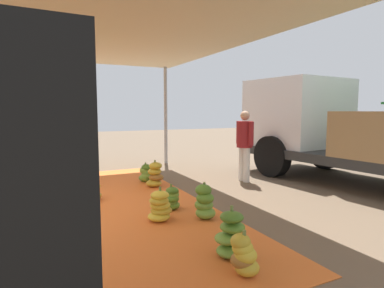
# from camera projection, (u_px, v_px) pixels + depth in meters

# --- Properties ---
(ground_plane) EXTENTS (40.00, 40.00, 0.00)m
(ground_plane) POSITION_uv_depth(u_px,v_px,m) (222.00, 193.00, 6.32)
(ground_plane) COLOR brown
(tarp_orange) EXTENTS (6.58, 4.69, 0.01)m
(tarp_orange) POSITION_uv_depth(u_px,v_px,m) (58.00, 214.00, 5.01)
(tarp_orange) COLOR orange
(tarp_orange) RESTS_ON ground
(tent_canopy) EXTENTS (8.00, 7.00, 2.97)m
(tent_canopy) POSITION_uv_depth(u_px,v_px,m) (43.00, 24.00, 4.68)
(tent_canopy) COLOR #9EA0A5
(tent_canopy) RESTS_ON ground
(banana_bunch_0) EXTENTS (0.28, 0.27, 0.54)m
(banana_bunch_0) POSITION_uv_depth(u_px,v_px,m) (32.00, 188.00, 5.72)
(banana_bunch_0) COLOR #6B9E38
(banana_bunch_0) RESTS_ON tarp_orange
(banana_bunch_1) EXTENTS (0.42, 0.42, 0.47)m
(banana_bunch_1) POSITION_uv_depth(u_px,v_px,m) (29.00, 183.00, 6.24)
(banana_bunch_1) COLOR #518428
(banana_bunch_1) RESTS_ON tarp_orange
(banana_bunch_4) EXTENTS (0.36, 0.36, 0.45)m
(banana_bunch_4) POSITION_uv_depth(u_px,v_px,m) (244.00, 256.00, 3.11)
(banana_bunch_4) COLOR gold
(banana_bunch_4) RESTS_ON tarp_orange
(banana_bunch_5) EXTENTS (0.35, 0.38, 0.44)m
(banana_bunch_5) POSITION_uv_depth(u_px,v_px,m) (146.00, 173.00, 7.22)
(banana_bunch_5) COLOR #60932D
(banana_bunch_5) RESTS_ON tarp_orange
(banana_bunch_6) EXTENTS (0.34, 0.33, 0.43)m
(banana_bunch_6) POSITION_uv_depth(u_px,v_px,m) (172.00, 199.00, 5.18)
(banana_bunch_6) COLOR #60932D
(banana_bunch_6) RESTS_ON tarp_orange
(banana_bunch_7) EXTENTS (0.43, 0.43, 0.46)m
(banana_bunch_7) POSITION_uv_depth(u_px,v_px,m) (48.00, 202.00, 4.95)
(banana_bunch_7) COLOR #518428
(banana_bunch_7) RESTS_ON tarp_orange
(banana_bunch_8) EXTENTS (0.43, 0.44, 0.50)m
(banana_bunch_8) POSITION_uv_depth(u_px,v_px,m) (160.00, 207.00, 4.67)
(banana_bunch_8) COLOR gold
(banana_bunch_8) RESTS_ON tarp_orange
(banana_bunch_9) EXTENTS (0.41, 0.41, 0.55)m
(banana_bunch_9) POSITION_uv_depth(u_px,v_px,m) (205.00, 203.00, 4.75)
(banana_bunch_9) COLOR #6B9E38
(banana_bunch_9) RESTS_ON tarp_orange
(banana_bunch_12) EXTENTS (0.39, 0.38, 0.50)m
(banana_bunch_12) POSITION_uv_depth(u_px,v_px,m) (25.00, 174.00, 6.97)
(banana_bunch_12) COLOR #75A83D
(banana_bunch_12) RESTS_ON tarp_orange
(banana_bunch_13) EXTENTS (0.45, 0.45, 0.54)m
(banana_bunch_13) POSITION_uv_depth(u_px,v_px,m) (92.00, 188.00, 5.71)
(banana_bunch_13) COLOR gold
(banana_bunch_13) RESTS_ON tarp_orange
(banana_bunch_14) EXTENTS (0.45, 0.45, 0.57)m
(banana_bunch_14) POSITION_uv_depth(u_px,v_px,m) (231.00, 235.00, 3.53)
(banana_bunch_14) COLOR #6B9E38
(banana_bunch_14) RESTS_ON tarp_orange
(banana_bunch_15) EXTENTS (0.42, 0.46, 0.57)m
(banana_bunch_15) POSITION_uv_depth(u_px,v_px,m) (155.00, 175.00, 6.75)
(banana_bunch_15) COLOR gold
(banana_bunch_15) RESTS_ON tarp_orange
(worker_0) EXTENTS (0.59, 0.36, 1.61)m
(worker_0) POSITION_uv_depth(u_px,v_px,m) (245.00, 141.00, 7.24)
(worker_0) COLOR silver
(worker_0) RESTS_ON ground
(speaker_stack) EXTENTS (0.58, 0.53, 1.95)m
(speaker_stack) POSITION_uv_depth(u_px,v_px,m) (29.00, 258.00, 1.39)
(speaker_stack) COLOR black
(speaker_stack) RESTS_ON ground
(crate_0) EXTENTS (0.62, 0.53, 0.31)m
(crate_0) POSITION_uv_depth(u_px,v_px,m) (7.00, 169.00, 7.99)
(crate_0) COLOR #B78947
(crate_0) RESTS_ON ground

